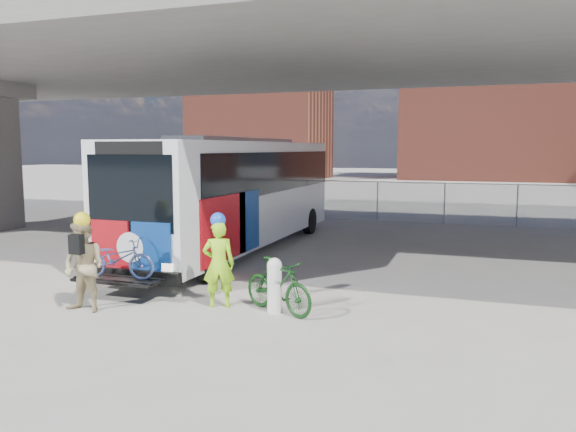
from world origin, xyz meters
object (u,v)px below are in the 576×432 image
at_px(bike_parked, 278,286).
at_px(bus, 239,186).
at_px(bollard, 275,283).
at_px(cyclist_tan, 84,265).
at_px(cyclist_hivis, 219,262).

bearing_deg(bike_parked, bus, 56.43).
xyz_separation_m(bollard, cyclist_tan, (-3.71, -1.23, 0.37)).
distance_m(bus, bollard, 7.44).
bearing_deg(bollard, cyclist_tan, -161.65).
relative_size(bus, cyclist_tan, 6.25).
xyz_separation_m(cyclist_hivis, bike_parked, (1.34, -0.00, -0.41)).
distance_m(bus, cyclist_tan, 7.64).
distance_m(bollard, cyclist_tan, 3.92).
distance_m(cyclist_tan, bike_parked, 4.00).
height_order(cyclist_hivis, bike_parked, cyclist_hivis).
distance_m(bus, cyclist_hivis, 6.84).
xyz_separation_m(cyclist_hivis, cyclist_tan, (-2.45, -1.23, 0.00)).
xyz_separation_m(bollard, cyclist_hivis, (-1.26, 0.00, 0.37)).
relative_size(bus, cyclist_hivis, 6.41).
bearing_deg(cyclist_tan, bus, 91.14).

